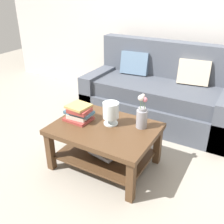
# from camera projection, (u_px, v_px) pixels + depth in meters

# --- Properties ---
(ground_plane) EXTENTS (10.00, 10.00, 0.00)m
(ground_plane) POSITION_uv_depth(u_px,v_px,m) (119.00, 149.00, 3.07)
(ground_plane) COLOR gray
(back_wall) EXTENTS (6.40, 0.12, 2.70)m
(back_wall) POSITION_uv_depth(u_px,v_px,m) (174.00, 15.00, 3.75)
(back_wall) COLOR #BCB7B2
(back_wall) RESTS_ON ground
(couch) EXTENTS (2.01, 0.90, 1.06)m
(couch) POSITION_uv_depth(u_px,v_px,m) (159.00, 95.00, 3.62)
(couch) COLOR #474C56
(couch) RESTS_ON ground
(coffee_table) EXTENTS (1.03, 0.76, 0.47)m
(coffee_table) POSITION_uv_depth(u_px,v_px,m) (105.00, 139.00, 2.67)
(coffee_table) COLOR #4C331E
(coffee_table) RESTS_ON ground
(book_stack_main) EXTENTS (0.29, 0.24, 0.17)m
(book_stack_main) POSITION_uv_depth(u_px,v_px,m) (79.00, 113.00, 2.70)
(book_stack_main) COLOR #993833
(book_stack_main) RESTS_ON coffee_table
(glass_hurricane_vase) EXTENTS (0.16, 0.16, 0.24)m
(glass_hurricane_vase) POSITION_uv_depth(u_px,v_px,m) (111.00, 111.00, 2.59)
(glass_hurricane_vase) COLOR silver
(glass_hurricane_vase) RESTS_ON coffee_table
(flower_pitcher) EXTENTS (0.11, 0.11, 0.35)m
(flower_pitcher) POSITION_uv_depth(u_px,v_px,m) (142.00, 116.00, 2.54)
(flower_pitcher) COLOR gray
(flower_pitcher) RESTS_ON coffee_table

